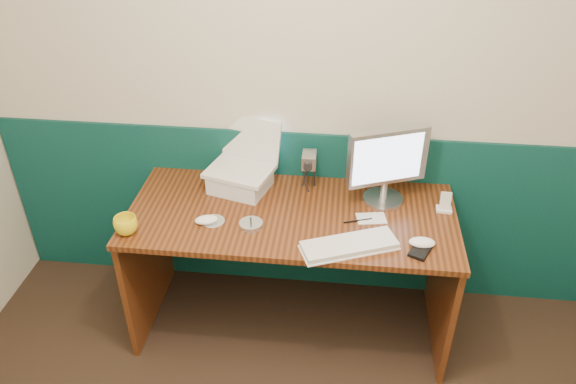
# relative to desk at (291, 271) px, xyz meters

# --- Properties ---
(back_wall) EXTENTS (3.50, 0.04, 2.50)m
(back_wall) POSITION_rel_desk_xyz_m (0.09, 0.37, 0.88)
(back_wall) COLOR beige
(back_wall) RESTS_ON ground
(wainscot) EXTENTS (3.48, 0.02, 1.00)m
(wainscot) POSITION_rel_desk_xyz_m (0.09, 0.36, 0.12)
(wainscot) COLOR #073031
(wainscot) RESTS_ON ground
(desk) EXTENTS (1.60, 0.70, 0.75)m
(desk) POSITION_rel_desk_xyz_m (0.00, 0.00, 0.00)
(desk) COLOR #3A1B0A
(desk) RESTS_ON ground
(laptop_riser) EXTENTS (0.33, 0.30, 0.10)m
(laptop_riser) POSITION_rel_desk_xyz_m (-0.29, 0.19, 0.42)
(laptop_riser) COLOR white
(laptop_riser) RESTS_ON desk
(laptop) EXTENTS (0.37, 0.32, 0.27)m
(laptop) POSITION_rel_desk_xyz_m (-0.29, 0.19, 0.60)
(laptop) COLOR silver
(laptop) RESTS_ON laptop_riser
(monitor) EXTENTS (0.41, 0.26, 0.40)m
(monitor) POSITION_rel_desk_xyz_m (0.45, 0.16, 0.57)
(monitor) COLOR #AEAEB3
(monitor) RESTS_ON desk
(keyboard) EXTENTS (0.45, 0.29, 0.02)m
(keyboard) POSITION_rel_desk_xyz_m (0.29, -0.24, 0.39)
(keyboard) COLOR white
(keyboard) RESTS_ON desk
(mouse_right) EXTENTS (0.12, 0.07, 0.04)m
(mouse_right) POSITION_rel_desk_xyz_m (0.61, -0.19, 0.39)
(mouse_right) COLOR white
(mouse_right) RESTS_ON desk
(mouse_left) EXTENTS (0.12, 0.09, 0.04)m
(mouse_left) POSITION_rel_desk_xyz_m (-0.39, -0.13, 0.39)
(mouse_left) COLOR white
(mouse_left) RESTS_ON desk
(mug) EXTENTS (0.14, 0.14, 0.09)m
(mug) POSITION_rel_desk_xyz_m (-0.74, -0.24, 0.42)
(mug) COLOR yellow
(mug) RESTS_ON desk
(camcorder) EXTENTS (0.08, 0.12, 0.18)m
(camcorder) POSITION_rel_desk_xyz_m (0.06, 0.24, 0.47)
(camcorder) COLOR #A1A2A6
(camcorder) RESTS_ON desk
(cd_spindle) EXTENTS (0.11, 0.11, 0.02)m
(cd_spindle) POSITION_rel_desk_xyz_m (-0.18, -0.13, 0.39)
(cd_spindle) COLOR silver
(cd_spindle) RESTS_ON desk
(cd_loose_a) EXTENTS (0.11, 0.11, 0.00)m
(cd_loose_a) POSITION_rel_desk_xyz_m (-0.36, -0.11, 0.38)
(cd_loose_a) COLOR silver
(cd_loose_a) RESTS_ON desk
(pen) EXTENTS (0.14, 0.06, 0.01)m
(pen) POSITION_rel_desk_xyz_m (0.32, -0.03, 0.38)
(pen) COLOR black
(pen) RESTS_ON desk
(papers) EXTENTS (0.15, 0.12, 0.00)m
(papers) POSITION_rel_desk_xyz_m (0.39, -0.00, 0.38)
(papers) COLOR silver
(papers) RESTS_ON desk
(dock) EXTENTS (0.08, 0.06, 0.01)m
(dock) POSITION_rel_desk_xyz_m (0.74, 0.10, 0.38)
(dock) COLOR white
(dock) RESTS_ON desk
(music_player) EXTENTS (0.05, 0.03, 0.09)m
(music_player) POSITION_rel_desk_xyz_m (0.74, 0.10, 0.43)
(music_player) COLOR silver
(music_player) RESTS_ON dock
(pda) EXTENTS (0.12, 0.15, 0.01)m
(pda) POSITION_rel_desk_xyz_m (0.60, -0.23, 0.38)
(pda) COLOR black
(pda) RESTS_ON desk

